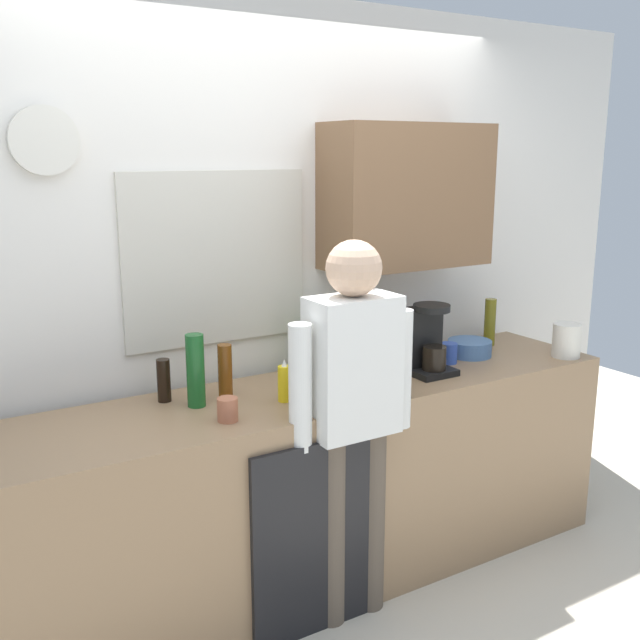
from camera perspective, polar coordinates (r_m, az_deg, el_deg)
ground_plane at (r=3.37m, az=2.38°, el=-21.83°), size 8.00×8.00×0.00m
kitchen_counter at (r=3.36m, az=-0.46°, el=-12.89°), size 2.97×0.64×0.92m
dishwasher_panel at (r=3.04m, az=-0.38°, el=-16.85°), size 0.56×0.02×0.82m
back_wall_assembly at (r=3.45m, az=-2.80°, el=3.57°), size 4.57×0.42×2.60m
coffee_maker at (r=3.42m, az=8.33°, el=-1.73°), size 0.20×0.20×0.33m
bottle_clear_soda at (r=3.38m, az=-0.50°, el=-1.85°), size 0.09×0.09×0.28m
bottle_olive_oil at (r=3.98m, az=13.14°, el=-0.15°), size 0.06×0.06×0.25m
bottle_amber_beer at (r=3.07m, az=-7.43°, el=-4.00°), size 0.06×0.06×0.23m
bottle_green_wine at (r=2.98m, az=-9.71°, el=-3.92°), size 0.07×0.07×0.30m
bottle_dark_sauce at (r=3.08m, az=-12.12°, el=-4.64°), size 0.06×0.06×0.18m
cup_blue_mug at (r=3.61m, az=10.01°, el=-2.57°), size 0.08×0.08×0.10m
cup_terracotta_mug at (r=2.83m, az=-7.24°, el=-6.95°), size 0.08×0.08×0.09m
mixing_bowl at (r=3.76m, az=11.61°, el=-2.16°), size 0.22×0.22×0.08m
potted_plant at (r=3.07m, az=4.03°, el=-3.62°), size 0.15×0.15×0.23m
dish_soap at (r=3.02m, az=-2.79°, el=-4.94°), size 0.06×0.06×0.18m
storage_canister at (r=3.86m, az=18.72°, el=-1.52°), size 0.14×0.14×0.17m
person_at_sink at (r=2.93m, az=2.55°, el=-6.45°), size 0.57×0.22×1.60m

